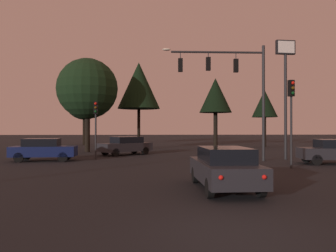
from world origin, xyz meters
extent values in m
plane|color=black|center=(0.00, 24.50, 0.00)|extent=(168.00, 168.00, 0.00)
cylinder|color=#232326|center=(5.94, 15.20, 3.92)|extent=(0.20, 0.20, 7.83)
cylinder|color=#232326|center=(2.80, 15.24, 7.35)|extent=(6.29, 0.21, 0.14)
ellipsoid|color=#F4EACC|center=(-0.64, 15.28, 7.50)|extent=(0.56, 0.28, 0.16)
cylinder|color=#232326|center=(4.06, 15.22, 7.13)|extent=(0.05, 0.05, 0.45)
cube|color=black|center=(4.06, 15.22, 6.45)|extent=(0.30, 0.24, 0.90)
sphere|color=red|center=(4.06, 15.36, 6.73)|extent=(0.18, 0.18, 0.18)
sphere|color=#56380C|center=(4.06, 15.36, 6.45)|extent=(0.18, 0.18, 0.18)
sphere|color=#0C4219|center=(4.06, 15.36, 6.17)|extent=(0.18, 0.18, 0.18)
cylinder|color=#232326|center=(2.17, 15.25, 7.18)|extent=(0.05, 0.05, 0.34)
cube|color=black|center=(2.17, 15.25, 6.56)|extent=(0.30, 0.24, 0.90)
sphere|color=red|center=(2.17, 15.39, 6.84)|extent=(0.18, 0.18, 0.18)
sphere|color=#56380C|center=(2.17, 15.39, 6.56)|extent=(0.18, 0.18, 0.18)
sphere|color=#0C4219|center=(2.17, 15.39, 6.28)|extent=(0.18, 0.18, 0.18)
cylinder|color=#232326|center=(0.29, 15.27, 7.13)|extent=(0.05, 0.05, 0.44)
cube|color=black|center=(0.29, 15.27, 6.46)|extent=(0.30, 0.24, 0.90)
sphere|color=red|center=(0.29, 15.41, 6.74)|extent=(0.18, 0.18, 0.18)
sphere|color=#56380C|center=(0.29, 15.41, 6.46)|extent=(0.18, 0.18, 0.18)
sphere|color=#0C4219|center=(0.29, 15.41, 6.18)|extent=(0.18, 0.18, 0.18)
cylinder|color=#232326|center=(-5.61, 16.92, 1.61)|extent=(0.12, 0.12, 3.23)
cube|color=black|center=(-5.61, 16.92, 3.68)|extent=(0.32, 0.26, 0.90)
sphere|color=red|center=(-5.60, 16.78, 3.96)|extent=(0.18, 0.18, 0.18)
sphere|color=#56380C|center=(-5.60, 16.78, 3.68)|extent=(0.18, 0.18, 0.18)
sphere|color=#0C4219|center=(-5.60, 16.78, 3.40)|extent=(0.18, 0.18, 0.18)
cylinder|color=#232326|center=(6.03, 11.01, 1.98)|extent=(0.12, 0.12, 3.97)
cube|color=black|center=(6.03, 11.01, 4.42)|extent=(0.36, 0.32, 0.90)
sphere|color=red|center=(6.08, 10.88, 4.70)|extent=(0.18, 0.18, 0.18)
sphere|color=#56380C|center=(6.08, 10.88, 4.42)|extent=(0.18, 0.18, 0.18)
sphere|color=#0C4219|center=(6.08, 10.88, 4.14)|extent=(0.18, 0.18, 0.18)
cube|color=#232328|center=(0.94, 5.04, 0.66)|extent=(1.96, 4.50, 0.68)
cube|color=black|center=(0.95, 4.89, 1.26)|extent=(1.65, 2.44, 0.52)
cylinder|color=black|center=(0.08, 6.49, 0.32)|extent=(0.21, 0.64, 0.64)
cylinder|color=black|center=(1.74, 6.53, 0.32)|extent=(0.21, 0.64, 0.64)
cylinder|color=black|center=(0.15, 3.55, 0.32)|extent=(0.21, 0.64, 0.64)
cylinder|color=black|center=(1.80, 3.59, 0.32)|extent=(0.21, 0.64, 0.64)
sphere|color=red|center=(0.34, 2.79, 0.76)|extent=(0.14, 0.14, 0.14)
sphere|color=red|center=(1.64, 2.82, 0.76)|extent=(0.14, 0.14, 0.14)
cube|color=#232328|center=(9.54, 13.08, 0.66)|extent=(4.06, 2.18, 0.68)
cube|color=black|center=(9.69, 13.07, 1.26)|extent=(2.25, 1.75, 0.52)
cylinder|color=black|center=(8.18, 12.40, 0.32)|extent=(0.66, 0.26, 0.64)
cylinder|color=black|center=(8.34, 14.01, 0.32)|extent=(0.66, 0.26, 0.64)
cube|color=#0F1947|center=(-8.91, 15.91, 0.66)|extent=(4.31, 2.01, 0.68)
cube|color=black|center=(-9.06, 15.90, 1.26)|extent=(2.36, 1.64, 0.52)
cylinder|color=black|center=(-7.57, 16.78, 0.32)|extent=(0.65, 0.24, 0.64)
cylinder|color=black|center=(-7.47, 15.23, 0.32)|extent=(0.65, 0.24, 0.64)
cylinder|color=black|center=(-10.34, 16.60, 0.32)|extent=(0.65, 0.24, 0.64)
cylinder|color=black|center=(-10.24, 15.05, 0.32)|extent=(0.65, 0.24, 0.64)
sphere|color=red|center=(-11.05, 16.39, 0.76)|extent=(0.14, 0.14, 0.14)
sphere|color=red|center=(-10.97, 15.17, 0.76)|extent=(0.14, 0.14, 0.14)
cube|color=#232328|center=(-3.81, 20.72, 0.66)|extent=(4.58, 4.08, 0.68)
cube|color=black|center=(-3.69, 20.81, 1.26)|extent=(2.83, 2.67, 0.52)
cylinder|color=black|center=(-4.46, 19.21, 0.32)|extent=(0.63, 0.55, 0.64)
cylinder|color=black|center=(-5.44, 20.51, 0.32)|extent=(0.63, 0.55, 0.64)
cylinder|color=black|center=(-2.17, 20.94, 0.32)|extent=(0.63, 0.55, 0.64)
cylinder|color=black|center=(-3.15, 22.24, 0.32)|extent=(0.63, 0.55, 0.64)
sphere|color=red|center=(-1.67, 21.53, 0.76)|extent=(0.14, 0.14, 0.14)
sphere|color=red|center=(-2.44, 22.55, 0.76)|extent=(0.14, 0.14, 0.14)
cylinder|color=#232326|center=(7.86, 16.14, 3.73)|extent=(0.20, 0.20, 7.47)
cube|color=black|center=(7.86, 16.14, 7.97)|extent=(1.42, 0.37, 1.00)
cube|color=white|center=(7.87, 16.01, 7.97)|extent=(1.23, 0.13, 0.84)
cylinder|color=black|center=(-7.63, 24.46, 1.98)|extent=(0.48, 0.48, 3.95)
sphere|color=black|center=(-7.63, 24.46, 5.94)|extent=(5.67, 5.67, 5.67)
cylinder|color=black|center=(5.97, 31.90, 2.04)|extent=(0.47, 0.47, 4.09)
cone|color=black|center=(5.97, 31.90, 6.13)|extent=(3.83, 3.83, 4.08)
cylinder|color=black|center=(11.89, 31.86, 1.78)|extent=(0.34, 0.34, 3.55)
cone|color=black|center=(11.89, 31.86, 5.18)|extent=(3.02, 3.02, 3.26)
cylinder|color=black|center=(-10.37, 36.99, 2.06)|extent=(0.49, 0.49, 4.13)
sphere|color=black|center=(-10.37, 36.99, 5.97)|extent=(5.26, 5.26, 5.26)
cylinder|color=black|center=(-2.95, 27.90, 2.14)|extent=(0.31, 0.31, 4.28)
cone|color=black|center=(-2.95, 27.90, 6.72)|extent=(4.44, 4.44, 4.87)
camera|label=1|loc=(-1.72, -6.76, 2.20)|focal=35.27mm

